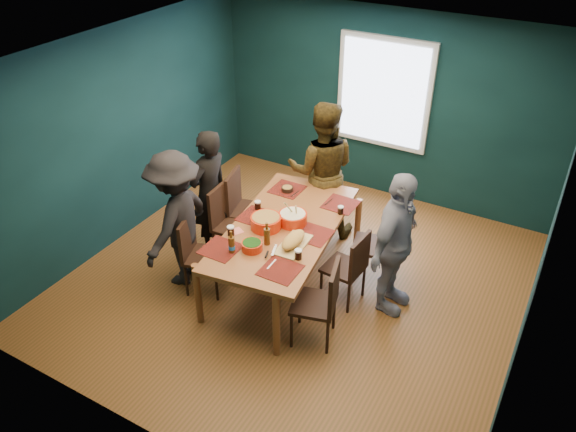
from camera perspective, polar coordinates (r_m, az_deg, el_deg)
name	(u,v)px	position (r m, az deg, el deg)	size (l,w,h in m)	color
room	(310,171)	(6.24, 2.23, 4.61)	(5.01, 5.01, 2.71)	brown
dining_table	(284,231)	(6.31, -0.39, -1.56)	(1.37, 2.32, 0.83)	brown
chair_left_far	(242,203)	(7.15, -4.68, 1.29)	(0.55, 0.55, 1.02)	black
chair_left_mid	(228,218)	(6.90, -6.15, -0.20)	(0.48, 0.48, 0.99)	black
chair_left_near	(197,249)	(6.47, -9.25, -3.34)	(0.53, 0.53, 0.94)	black
chair_right_far	(381,240)	(6.58, 9.42, -2.45)	(0.53, 0.53, 0.97)	black
chair_right_mid	(351,264)	(6.23, 6.41, -4.86)	(0.45, 0.45, 0.91)	black
chair_right_near	(323,298)	(5.72, 3.57, -8.33)	(0.54, 0.54, 0.97)	black
person_far_left	(210,193)	(6.94, -7.98, 2.28)	(0.60, 0.40, 1.66)	black
person_back	(322,170)	(7.21, 3.46, 4.66)	(0.89, 0.70, 1.84)	black
person_right	(395,245)	(6.06, 10.82, -2.88)	(0.99, 0.41, 1.69)	white
person_near_left	(177,220)	(6.48, -11.23, -0.38)	(1.08, 0.62, 1.68)	black
bowl_salad	(266,222)	(6.19, -2.26, -0.58)	(0.34, 0.34, 0.14)	red
bowl_dumpling	(293,218)	(6.26, 0.49, -0.19)	(0.32, 0.32, 0.30)	red
bowl_herbs	(252,246)	(5.87, -3.68, -3.03)	(0.22, 0.22, 0.10)	red
cutting_board	(293,241)	(5.91, 0.52, -2.55)	(0.31, 0.61, 0.14)	tan
small_bowl	(287,189)	(6.89, -0.08, 2.76)	(0.15, 0.15, 0.06)	black
beer_bottle_a	(232,245)	(5.83, -5.75, -2.93)	(0.07, 0.07, 0.26)	#4E2C0D
beer_bottle_b	(267,236)	(5.92, -2.15, -2.03)	(0.07, 0.07, 0.26)	#4E2C0D
cola_glass_a	(231,230)	(6.11, -5.83, -1.46)	(0.08, 0.08, 0.11)	black
cola_glass_b	(298,254)	(5.73, 1.05, -3.87)	(0.08, 0.08, 0.11)	black
cola_glass_c	(341,210)	(6.47, 5.37, 0.64)	(0.07, 0.07, 0.10)	black
cola_glass_d	(258,205)	(6.53, -3.09, 1.14)	(0.08, 0.08, 0.11)	black
napkin_a	(314,234)	(6.13, 2.64, -1.81)	(0.12, 0.12, 0.00)	#E86E61
napkin_b	(236,231)	(6.19, -5.26, -1.55)	(0.13, 0.13, 0.00)	#E86E61
napkin_c	(282,268)	(5.64, -0.59, -5.34)	(0.15, 0.15, 0.00)	#E86E61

